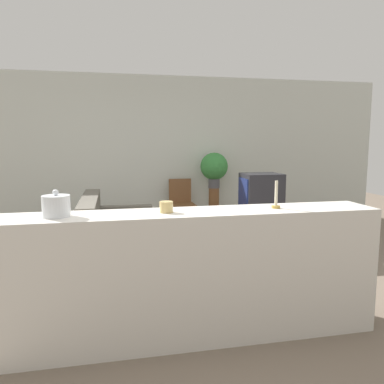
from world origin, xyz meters
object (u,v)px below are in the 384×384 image
object	(u,v)px
television	(261,193)
couch	(117,241)
wooden_chair	(181,201)
decorative_bowl	(56,206)
potted_plant	(214,167)

from	to	relation	value
television	couch	bearing A→B (deg)	-173.42
wooden_chair	television	bearing A→B (deg)	-57.87
couch	decorative_bowl	bearing A→B (deg)	-102.10
potted_plant	television	bearing A→B (deg)	-77.86
television	potted_plant	size ratio (longest dim) A/B	0.88
couch	decorative_bowl	size ratio (longest dim) A/B	8.42
couch	wooden_chair	bearing A→B (deg)	55.76
television	decorative_bowl	world-z (taller)	decorative_bowl
couch	wooden_chair	xyz separation A→B (m)	(1.13, 1.66, 0.21)
decorative_bowl	wooden_chair	bearing A→B (deg)	66.87
television	potted_plant	distance (m)	1.47
potted_plant	wooden_chair	bearing A→B (deg)	179.35
television	wooden_chair	distance (m)	1.71
potted_plant	decorative_bowl	distance (m)	4.20
potted_plant	couch	bearing A→B (deg)	-136.14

